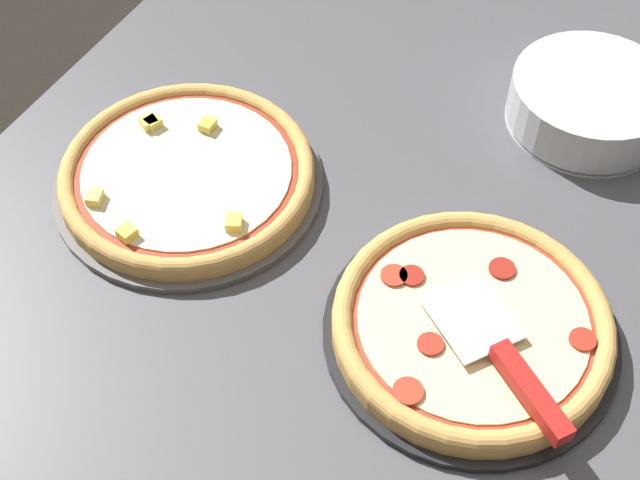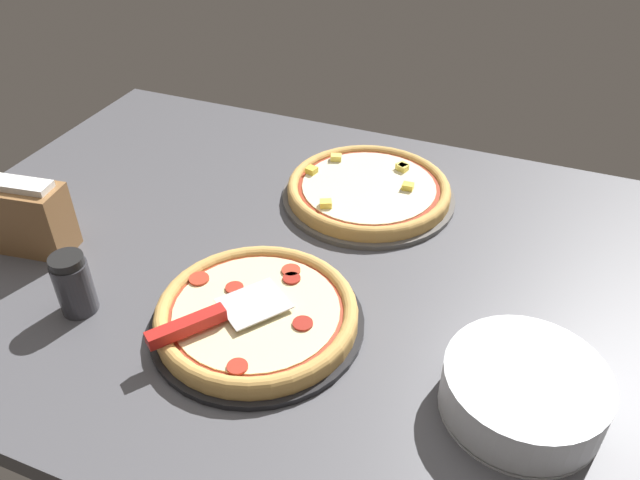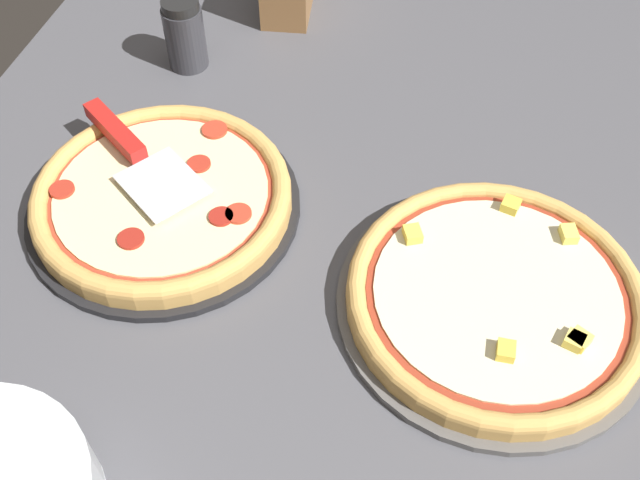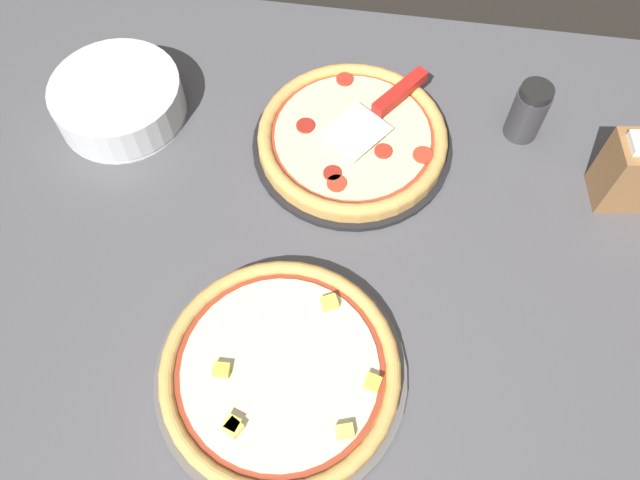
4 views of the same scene
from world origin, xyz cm
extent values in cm
cube|color=#4C4C51|center=(0.00, 0.00, -1.80)|extent=(148.21, 101.28, 3.60)
cylinder|color=black|center=(-2.82, -17.80, 0.50)|extent=(33.29, 33.29, 1.00)
cylinder|color=tan|center=(-2.82, -17.80, 1.96)|extent=(31.30, 31.30, 1.91)
torus|color=tan|center=(-2.82, -17.80, 2.91)|extent=(31.30, 31.30, 2.30)
cylinder|color=#A33823|center=(-2.82, -17.80, 2.99)|extent=(27.20, 27.20, 0.15)
cylinder|color=beige|center=(-2.82, -17.80, 3.11)|extent=(25.66, 25.66, 0.40)
cylinder|color=maroon|center=(5.06, -18.20, 3.51)|extent=(3.09, 3.09, 0.40)
cylinder|color=maroon|center=(-0.65, -9.42, 3.51)|extent=(2.90, 2.90, 0.40)
cylinder|color=#B73823|center=(-1.58, -7.61, 3.51)|extent=(3.12, 3.12, 0.40)
cylinder|color=#B73823|center=(-14.49, -15.12, 3.51)|extent=(3.30, 3.30, 0.40)
cylinder|color=#AD2D1E|center=(-0.21, -29.26, 3.51)|extent=(2.98, 2.98, 0.40)
cylinder|color=#AD2D1E|center=(-8.14, -14.91, 3.51)|extent=(2.92, 2.92, 0.40)
cylinder|color=#565451|center=(1.84, 22.73, 0.50)|extent=(34.59, 34.59, 1.00)
cylinder|color=tan|center=(1.84, 22.73, 1.86)|extent=(32.52, 32.52, 1.72)
torus|color=tan|center=(1.84, 22.73, 2.72)|extent=(32.52, 32.52, 2.09)
cylinder|color=maroon|center=(1.84, 22.73, 2.80)|extent=(28.26, 28.26, 0.15)
cylinder|color=beige|center=(1.84, 22.73, 2.92)|extent=(26.67, 26.67, 0.40)
cube|color=#F9E05B|center=(6.21, 31.34, 3.74)|extent=(2.78, 2.78, 1.22)
cube|color=yellow|center=(-10.58, 22.93, 3.74)|extent=(2.41, 2.38, 1.22)
cube|color=yellow|center=(9.39, 24.25, 3.74)|extent=(2.18, 1.88, 1.22)
cube|color=#F9E05B|center=(-7.78, 29.70, 3.74)|extent=(2.67, 2.32, 1.22)
cube|color=#F4D64C|center=(-3.36, 12.56, 3.74)|extent=(2.80, 2.66, 1.22)
cube|color=#F9E05B|center=(6.48, 30.86, 3.74)|extent=(2.40, 2.34, 1.22)
cube|color=silver|center=(-3.28, -17.63, 4.18)|extent=(12.22, 12.61, 0.24)
cube|color=red|center=(-9.64, -26.40, 5.06)|extent=(8.77, 10.92, 2.00)
cylinder|color=silver|center=(37.14, -18.89, 0.35)|extent=(21.71, 21.71, 0.70)
cylinder|color=silver|center=(37.14, -18.89, 1.05)|extent=(21.71, 21.71, 0.70)
cylinder|color=silver|center=(37.14, -18.89, 1.75)|extent=(21.71, 21.71, 0.70)
cylinder|color=silver|center=(37.14, -18.89, 2.45)|extent=(21.71, 21.71, 0.70)
cylinder|color=silver|center=(37.14, -18.89, 3.15)|extent=(21.71, 21.71, 0.70)
cylinder|color=silver|center=(37.14, -18.89, 3.85)|extent=(21.71, 21.71, 0.70)
cylinder|color=silver|center=(37.14, -18.89, 4.55)|extent=(21.71, 21.71, 0.70)
cylinder|color=silver|center=(37.14, -18.89, 5.25)|extent=(21.71, 21.71, 0.70)
cylinder|color=silver|center=(37.14, -18.89, 5.95)|extent=(21.71, 21.71, 0.70)
cylinder|color=silver|center=(37.14, -18.89, 6.65)|extent=(21.71, 21.71, 0.70)
cylinder|color=#333338|center=(-30.75, -25.19, 4.58)|extent=(5.72, 5.72, 9.17)
cylinder|color=black|center=(-30.75, -25.19, 9.87)|extent=(5.27, 5.27, 1.40)
cube|color=olive|center=(-48.42, -14.91, 6.38)|extent=(14.52, 8.96, 12.76)
cube|color=white|center=(-48.42, -14.91, 13.36)|extent=(12.03, 5.52, 1.20)
camera|label=1|loc=(-59.27, -28.21, 84.80)|focal=50.00mm
camera|label=2|loc=(32.20, -78.74, 69.18)|focal=35.00mm
camera|label=3|loc=(51.83, 15.89, 68.64)|focal=42.00mm
camera|label=4|loc=(-7.21, 46.81, 84.09)|focal=35.00mm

